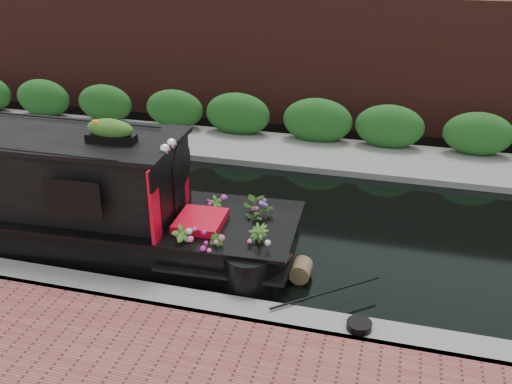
# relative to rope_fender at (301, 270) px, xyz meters

# --- Properties ---
(ground) EXTENTS (80.00, 80.00, 0.00)m
(ground) POSITION_rel_rope_fender_xyz_m (-3.17, 1.85, -0.19)
(ground) COLOR black
(ground) RESTS_ON ground
(near_bank_coping) EXTENTS (40.00, 0.60, 0.50)m
(near_bank_coping) POSITION_rel_rope_fender_xyz_m (-3.17, -1.45, -0.19)
(near_bank_coping) COLOR slate
(near_bank_coping) RESTS_ON ground
(far_bank_path) EXTENTS (40.00, 2.40, 0.34)m
(far_bank_path) POSITION_rel_rope_fender_xyz_m (-3.17, 6.05, -0.19)
(far_bank_path) COLOR slate
(far_bank_path) RESTS_ON ground
(far_hedge) EXTENTS (40.00, 1.10, 2.80)m
(far_hedge) POSITION_rel_rope_fender_xyz_m (-3.17, 6.95, -0.19)
(far_hedge) COLOR #1F551D
(far_hedge) RESTS_ON ground
(far_brick_wall) EXTENTS (40.00, 1.00, 8.00)m
(far_brick_wall) POSITION_rel_rope_fender_xyz_m (-3.17, 9.05, -0.19)
(far_brick_wall) COLOR #4C2019
(far_brick_wall) RESTS_ON ground
(rope_fender) EXTENTS (0.37, 0.44, 0.37)m
(rope_fender) POSITION_rel_rope_fender_xyz_m (0.00, 0.00, 0.00)
(rope_fender) COLOR brown
(rope_fender) RESTS_ON ground
(coiled_mooring_rope) EXTENTS (0.39, 0.39, 0.12)m
(coiled_mooring_rope) POSITION_rel_rope_fender_xyz_m (1.19, -1.47, 0.12)
(coiled_mooring_rope) COLOR black
(coiled_mooring_rope) RESTS_ON near_bank_coping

